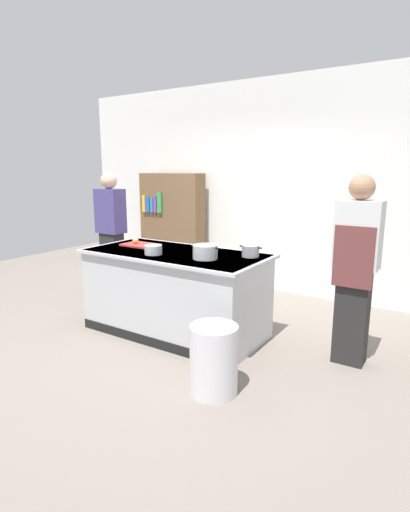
% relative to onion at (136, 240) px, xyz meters
% --- Properties ---
extents(ground_plane, '(10.00, 10.00, 0.00)m').
position_rel_onion_xyz_m(ground_plane, '(0.62, -0.07, -0.96)').
color(ground_plane, slate).
extents(back_wall, '(6.40, 0.12, 3.00)m').
position_rel_onion_xyz_m(back_wall, '(0.62, 2.03, 0.54)').
color(back_wall, white).
rests_on(back_wall, ground_plane).
extents(counter_island, '(1.98, 0.98, 0.90)m').
position_rel_onion_xyz_m(counter_island, '(0.62, -0.07, -0.49)').
color(counter_island, '#B7BABF').
rests_on(counter_island, ground_plane).
extents(cutting_board, '(0.40, 0.28, 0.02)m').
position_rel_onion_xyz_m(cutting_board, '(0.06, 0.01, -0.05)').
color(cutting_board, red).
rests_on(cutting_board, counter_island).
extents(onion, '(0.07, 0.07, 0.07)m').
position_rel_onion_xyz_m(onion, '(0.00, 0.00, 0.00)').
color(onion, tan).
rests_on(onion, cutting_board).
extents(stock_pot, '(0.31, 0.25, 0.14)m').
position_rel_onion_xyz_m(stock_pot, '(1.07, -0.17, 0.01)').
color(stock_pot, '#B7BABF').
rests_on(stock_pot, counter_island).
extents(sauce_pan, '(0.24, 0.17, 0.12)m').
position_rel_onion_xyz_m(sauce_pan, '(1.40, 0.16, 0.00)').
color(sauce_pan, '#99999E').
rests_on(sauce_pan, counter_island).
extents(mixing_bowl, '(0.18, 0.18, 0.10)m').
position_rel_onion_xyz_m(mixing_bowl, '(0.50, -0.28, -0.01)').
color(mixing_bowl, '#B7BABF').
rests_on(mixing_bowl, counter_island).
extents(trash_bin, '(0.39, 0.39, 0.56)m').
position_rel_onion_xyz_m(trash_bin, '(1.62, -0.90, -0.68)').
color(trash_bin, silver).
rests_on(trash_bin, ground_plane).
extents(person_chef, '(0.38, 0.25, 1.72)m').
position_rel_onion_xyz_m(person_chef, '(2.40, 0.23, -0.04)').
color(person_chef, '#242424').
rests_on(person_chef, ground_plane).
extents(person_guest, '(0.38, 0.24, 1.72)m').
position_rel_onion_xyz_m(person_guest, '(-0.92, 0.52, -0.05)').
color(person_guest, '#272727').
rests_on(person_guest, ground_plane).
extents(bookshelf, '(1.10, 0.31, 1.70)m').
position_rel_onion_xyz_m(bookshelf, '(-0.79, 1.73, -0.10)').
color(bookshelf, brown).
rests_on(bookshelf, ground_plane).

